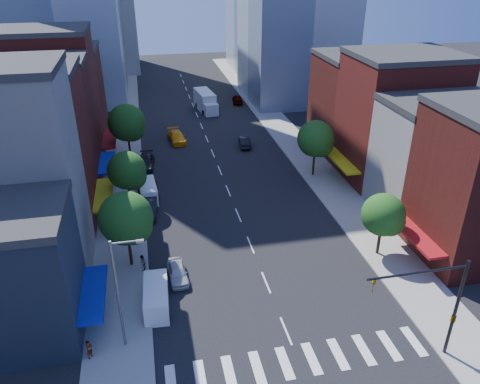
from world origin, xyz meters
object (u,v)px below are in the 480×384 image
(cargo_van_near, at_px, (156,298))
(pedestrian_near, at_px, (89,349))
(parked_car_second, at_px, (149,208))
(pedestrian_far, at_px, (142,263))
(cargo_van_far, at_px, (148,192))
(taxi, at_px, (177,137))
(parked_car_front, at_px, (178,272))
(traffic_car_oncoming, at_px, (245,142))
(parked_car_third, at_px, (148,191))
(box_truck, at_px, (206,102))
(traffic_car_far, at_px, (237,99))
(parked_car_rear, at_px, (146,163))

(cargo_van_near, height_order, pedestrian_near, cargo_van_near)
(parked_car_second, relative_size, pedestrian_far, 3.01)
(cargo_van_far, relative_size, taxi, 0.90)
(parked_car_front, xyz_separation_m, traffic_car_oncoming, (12.57, 29.58, 0.03))
(parked_car_front, bearing_deg, parked_car_third, 93.68)
(cargo_van_far, bearing_deg, parked_car_third, 86.79)
(cargo_van_far, height_order, box_truck, box_truck)
(parked_car_second, distance_m, traffic_car_oncoming, 22.73)
(pedestrian_far, bearing_deg, taxi, -178.23)
(pedestrian_far, bearing_deg, traffic_car_oncoming, 163.08)
(box_truck, bearing_deg, taxi, -121.23)
(traffic_car_oncoming, relative_size, traffic_car_far, 0.97)
(traffic_car_far, height_order, box_truck, box_truck)
(parked_car_front, relative_size, pedestrian_far, 2.55)
(parked_car_second, bearing_deg, traffic_car_oncoming, 54.99)
(parked_car_front, xyz_separation_m, traffic_car_far, (16.00, 51.64, 0.07))
(parked_car_second, relative_size, cargo_van_far, 0.98)
(parked_car_front, distance_m, cargo_van_far, 15.80)
(box_truck, relative_size, pedestrian_near, 5.66)
(parked_car_second, xyz_separation_m, parked_car_third, (0.00, 4.30, -0.06))
(cargo_van_far, bearing_deg, parked_car_rear, 86.20)
(pedestrian_far, bearing_deg, parked_car_second, -173.22)
(traffic_car_far, distance_m, pedestrian_far, 53.44)
(taxi, height_order, pedestrian_far, pedestrian_far)
(parked_car_front, height_order, pedestrian_near, pedestrian_near)
(parked_car_second, xyz_separation_m, parked_car_rear, (0.00, 12.60, -0.02))
(parked_car_front, distance_m, taxi, 33.65)
(parked_car_third, xyz_separation_m, traffic_car_far, (18.00, 35.22, 0.04))
(traffic_car_oncoming, distance_m, pedestrian_far, 31.94)
(parked_car_front, xyz_separation_m, taxi, (2.89, 33.52, 0.09))
(traffic_car_oncoming, bearing_deg, box_truck, -74.02)
(cargo_van_near, relative_size, box_truck, 0.56)
(parked_car_front, xyz_separation_m, parked_car_rear, (-2.00, 24.73, 0.08))
(traffic_car_oncoming, bearing_deg, traffic_car_far, -92.42)
(parked_car_third, bearing_deg, traffic_car_far, 61.98)
(parked_car_rear, height_order, pedestrian_far, pedestrian_far)
(taxi, distance_m, box_truck, 16.08)
(parked_car_rear, relative_size, box_truck, 0.61)
(pedestrian_far, bearing_deg, traffic_car_far, 171.43)
(parked_car_front, height_order, cargo_van_near, cargo_van_near)
(taxi, relative_size, pedestrian_near, 3.49)
(traffic_car_far, height_order, pedestrian_near, pedestrian_near)
(cargo_van_near, distance_m, pedestrian_far, 5.29)
(pedestrian_near, bearing_deg, parked_car_third, 20.36)
(parked_car_second, relative_size, traffic_car_far, 1.07)
(traffic_car_far, distance_m, box_truck, 7.47)
(pedestrian_far, bearing_deg, pedestrian_near, -9.87)
(box_truck, bearing_deg, parked_car_rear, -123.15)
(parked_car_rear, bearing_deg, traffic_car_far, 61.85)
(parked_car_second, xyz_separation_m, pedestrian_near, (-4.90, -20.03, 0.13))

